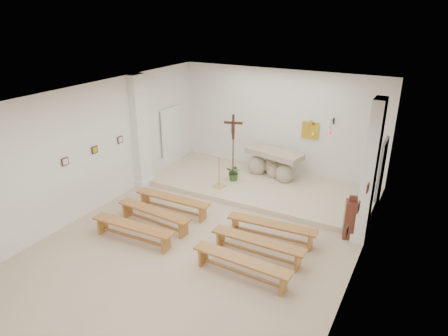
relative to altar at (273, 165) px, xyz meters
The scene contains 29 objects.
ground 4.31m from the altar, 91.56° to the right, with size 7.00×10.00×0.00m, color #C4AF8E.
wall_left 5.73m from the altar, 130.17° to the right, with size 0.02×10.00×3.50m, color white.
wall_right 5.58m from the altar, 51.70° to the right, with size 0.02×10.00×3.50m, color white.
wall_back 1.43m from the altar, 99.22° to the left, with size 7.00×0.02×3.50m, color white.
ceiling 5.21m from the altar, 91.56° to the right, with size 7.00×10.00×0.02m, color silver.
sanctuary_platform 0.90m from the altar, 98.58° to the right, with size 6.98×3.00×0.15m, color beige.
pilaster_left 4.34m from the altar, 146.91° to the right, with size 0.26×0.55×3.50m, color white.
pilaster_right 4.16m from the altar, 34.93° to the right, with size 0.26×0.55×3.50m, color white.
gold_wall_relief 1.62m from the altar, 36.38° to the left, with size 0.55×0.04×0.55m, color gold.
sanctuary_lamp 2.13m from the altar, 14.92° to the left, with size 0.11×0.36×0.44m.
station_frame_left_front 6.33m from the altar, 125.26° to the right, with size 0.03×0.20×0.20m, color #3A2219.
station_frame_left_mid 5.56m from the altar, 131.37° to the right, with size 0.03×0.20×0.20m, color #3A2219.
station_frame_left_rear 4.87m from the altar, 139.42° to the right, with size 0.03×0.20×0.20m, color #3A2219.
station_frame_right_front 6.20m from the altar, 56.53° to the right, with size 0.03×0.20×0.20m, color #3A2219.
station_frame_right_mid 5.41m from the altar, 50.53° to the right, with size 0.03×0.20×0.20m, color #3A2219.
station_frame_right_rear 4.70m from the altar, 42.49° to the right, with size 0.03×0.20×0.20m, color #3A2219.
radiator_left 3.89m from the altar, 156.09° to the right, with size 0.10×0.85×0.52m, color silver.
radiator_right 3.68m from the altar, 25.38° to the right, with size 0.10×0.85×0.52m, color silver.
altar is the anchor object (origin of this frame).
lectern 1.96m from the altar, 125.77° to the right, with size 0.42×0.37×1.06m.
crucifix_stand 1.54m from the altar, 162.79° to the right, with size 0.59×0.26×1.99m.
potted_plant 1.33m from the altar, 135.89° to the right, with size 0.48×0.42×0.54m, color #2C4F1F.
donation_pedestal 3.81m from the altar, 38.49° to the right, with size 0.38×0.38×1.15m.
bench_left_front 3.75m from the altar, 114.91° to the right, with size 2.21×0.38×0.47m.
bench_right_front 3.65m from the altar, 68.40° to the right, with size 2.23×0.51×0.47m.
bench_left_second 4.51m from the altar, 110.46° to the right, with size 2.23×0.51×0.47m.
bench_right_second 4.44m from the altar, 72.36° to the right, with size 2.21×0.35×0.47m.
bench_left_third 5.30m from the altar, 107.32° to the right, with size 2.22×0.44×0.47m.
bench_right_third 5.23m from the altar, 75.12° to the right, with size 2.22×0.43×0.47m.
Camera 1 is at (4.45, -7.06, 5.34)m, focal length 32.00 mm.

